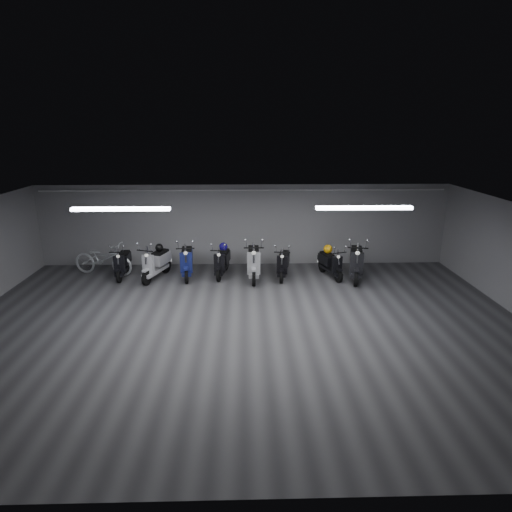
{
  "coord_description": "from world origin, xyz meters",
  "views": [
    {
      "loc": [
        0.04,
        -9.43,
        4.7
      ],
      "look_at": [
        0.35,
        2.5,
        1.05
      ],
      "focal_mm": 30.02,
      "sensor_mm": 36.0,
      "label": 1
    }
  ],
  "objects_px": {
    "scooter_0": "(122,259)",
    "scooter_8": "(331,259)",
    "scooter_2": "(156,258)",
    "scooter_7": "(283,259)",
    "helmet_2": "(328,249)",
    "scooter_9": "(357,256)",
    "helmet_0": "(159,248)",
    "scooter_6": "(254,256)",
    "scooter_5": "(222,257)",
    "helmet_1": "(223,247)",
    "scooter_4": "(187,256)",
    "bicycle": "(103,255)"
  },
  "relations": [
    {
      "from": "scooter_8",
      "to": "helmet_2",
      "type": "relative_size",
      "value": 5.49
    },
    {
      "from": "scooter_7",
      "to": "helmet_2",
      "type": "relative_size",
      "value": 5.69
    },
    {
      "from": "scooter_2",
      "to": "scooter_7",
      "type": "bearing_deg",
      "value": 19.01
    },
    {
      "from": "scooter_2",
      "to": "helmet_0",
      "type": "distance_m",
      "value": 0.38
    },
    {
      "from": "bicycle",
      "to": "scooter_8",
      "type": "bearing_deg",
      "value": -79.58
    },
    {
      "from": "scooter_0",
      "to": "helmet_2",
      "type": "relative_size",
      "value": 5.61
    },
    {
      "from": "scooter_5",
      "to": "scooter_7",
      "type": "bearing_deg",
      "value": 2.96
    },
    {
      "from": "scooter_6",
      "to": "helmet_2",
      "type": "bearing_deg",
      "value": 7.14
    },
    {
      "from": "scooter_4",
      "to": "helmet_0",
      "type": "distance_m",
      "value": 0.92
    },
    {
      "from": "scooter_2",
      "to": "bicycle",
      "type": "distance_m",
      "value": 1.87
    },
    {
      "from": "scooter_2",
      "to": "helmet_2",
      "type": "relative_size",
      "value": 6.25
    },
    {
      "from": "scooter_6",
      "to": "scooter_7",
      "type": "height_order",
      "value": "scooter_6"
    },
    {
      "from": "scooter_2",
      "to": "helmet_0",
      "type": "xyz_separation_m",
      "value": [
        0.08,
        0.24,
        0.29
      ]
    },
    {
      "from": "scooter_8",
      "to": "scooter_9",
      "type": "xyz_separation_m",
      "value": [
        0.77,
        -0.19,
        0.15
      ]
    },
    {
      "from": "scooter_4",
      "to": "bicycle",
      "type": "bearing_deg",
      "value": 168.7
    },
    {
      "from": "scooter_4",
      "to": "scooter_6",
      "type": "relative_size",
      "value": 0.93
    },
    {
      "from": "scooter_0",
      "to": "scooter_8",
      "type": "xyz_separation_m",
      "value": [
        6.68,
        -0.2,
        -0.01
      ]
    },
    {
      "from": "scooter_6",
      "to": "helmet_1",
      "type": "distance_m",
      "value": 1.12
    },
    {
      "from": "helmet_0",
      "to": "bicycle",
      "type": "bearing_deg",
      "value": 173.55
    },
    {
      "from": "scooter_6",
      "to": "scooter_8",
      "type": "bearing_deg",
      "value": 2.1
    },
    {
      "from": "scooter_2",
      "to": "bicycle",
      "type": "relative_size",
      "value": 0.9
    },
    {
      "from": "scooter_2",
      "to": "scooter_8",
      "type": "xyz_separation_m",
      "value": [
        5.57,
        0.0,
        -0.08
      ]
    },
    {
      "from": "scooter_2",
      "to": "scooter_7",
      "type": "distance_m",
      "value": 4.05
    },
    {
      "from": "scooter_4",
      "to": "scooter_9",
      "type": "xyz_separation_m",
      "value": [
        5.39,
        -0.34,
        0.05
      ]
    },
    {
      "from": "helmet_2",
      "to": "scooter_9",
      "type": "bearing_deg",
      "value": -25.5
    },
    {
      "from": "helmet_2",
      "to": "helmet_1",
      "type": "bearing_deg",
      "value": 175.9
    },
    {
      "from": "scooter_2",
      "to": "helmet_1",
      "type": "xyz_separation_m",
      "value": [
        2.12,
        0.45,
        0.24
      ]
    },
    {
      "from": "scooter_2",
      "to": "scooter_9",
      "type": "xyz_separation_m",
      "value": [
        6.34,
        -0.19,
        0.07
      ]
    },
    {
      "from": "scooter_0",
      "to": "scooter_8",
      "type": "relative_size",
      "value": 1.02
    },
    {
      "from": "scooter_5",
      "to": "helmet_0",
      "type": "bearing_deg",
      "value": -171.44
    },
    {
      "from": "scooter_4",
      "to": "scooter_7",
      "type": "relative_size",
      "value": 1.13
    },
    {
      "from": "scooter_8",
      "to": "scooter_7",
      "type": "bearing_deg",
      "value": 161.45
    },
    {
      "from": "scooter_8",
      "to": "bicycle",
      "type": "distance_m",
      "value": 7.4
    },
    {
      "from": "scooter_6",
      "to": "scooter_9",
      "type": "distance_m",
      "value": 3.25
    },
    {
      "from": "scooter_5",
      "to": "scooter_2",
      "type": "bearing_deg",
      "value": -164.88
    },
    {
      "from": "scooter_0",
      "to": "scooter_4",
      "type": "bearing_deg",
      "value": -3.22
    },
    {
      "from": "scooter_8",
      "to": "scooter_2",
      "type": "bearing_deg",
      "value": 162.15
    },
    {
      "from": "scooter_5",
      "to": "scooter_7",
      "type": "distance_m",
      "value": 1.98
    },
    {
      "from": "scooter_5",
      "to": "helmet_0",
      "type": "relative_size",
      "value": 6.57
    },
    {
      "from": "scooter_7",
      "to": "helmet_2",
      "type": "distance_m",
      "value": 1.49
    },
    {
      "from": "scooter_4",
      "to": "scooter_5",
      "type": "relative_size",
      "value": 1.12
    },
    {
      "from": "scooter_8",
      "to": "helmet_1",
      "type": "bearing_deg",
      "value": 154.66
    },
    {
      "from": "scooter_8",
      "to": "helmet_1",
      "type": "relative_size",
      "value": 5.61
    },
    {
      "from": "scooter_2",
      "to": "bicycle",
      "type": "bearing_deg",
      "value": -175.29
    },
    {
      "from": "scooter_4",
      "to": "scooter_8",
      "type": "distance_m",
      "value": 4.62
    },
    {
      "from": "scooter_5",
      "to": "helmet_2",
      "type": "distance_m",
      "value": 3.43
    },
    {
      "from": "scooter_4",
      "to": "bicycle",
      "type": "height_order",
      "value": "scooter_4"
    },
    {
      "from": "scooter_6",
      "to": "scooter_9",
      "type": "height_order",
      "value": "scooter_9"
    },
    {
      "from": "scooter_8",
      "to": "helmet_0",
      "type": "bearing_deg",
      "value": 159.66
    },
    {
      "from": "scooter_2",
      "to": "helmet_1",
      "type": "relative_size",
      "value": 6.38
    }
  ]
}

